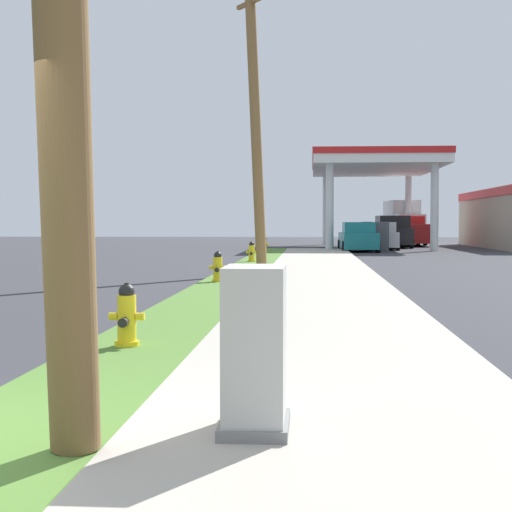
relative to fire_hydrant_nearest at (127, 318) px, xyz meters
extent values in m
cube|color=#A8A093|center=(2.42, -4.31, -0.39)|extent=(3.20, 80.00, 0.12)
cylinder|color=yellow|center=(0.00, 0.01, -0.30)|extent=(0.29, 0.29, 0.06)
cylinder|color=yellow|center=(0.00, 0.01, -0.03)|extent=(0.22, 0.22, 0.60)
sphere|color=black|center=(0.00, 0.01, 0.31)|extent=(0.19, 0.19, 0.19)
cylinder|color=black|center=(0.00, 0.01, 0.39)|extent=(0.06, 0.06, 0.05)
cylinder|color=yellow|center=(-0.16, 0.01, 0.02)|extent=(0.10, 0.09, 0.09)
cylinder|color=yellow|center=(0.16, 0.01, 0.02)|extent=(0.10, 0.09, 0.09)
cylinder|color=black|center=(0.00, -0.16, -0.03)|extent=(0.11, 0.12, 0.11)
cylinder|color=yellow|center=(-0.13, 10.26, -0.30)|extent=(0.29, 0.29, 0.06)
cylinder|color=yellow|center=(-0.13, 10.26, -0.03)|extent=(0.22, 0.22, 0.60)
sphere|color=black|center=(-0.13, 10.26, 0.31)|extent=(0.19, 0.19, 0.19)
cylinder|color=black|center=(-0.13, 10.26, 0.39)|extent=(0.06, 0.06, 0.05)
cylinder|color=yellow|center=(-0.29, 10.26, 0.02)|extent=(0.10, 0.09, 0.09)
cylinder|color=yellow|center=(0.03, 10.26, 0.02)|extent=(0.10, 0.09, 0.09)
cylinder|color=black|center=(-0.13, 10.09, -0.03)|extent=(0.11, 0.12, 0.11)
cylinder|color=yellow|center=(-0.05, 20.33, -0.30)|extent=(0.29, 0.29, 0.06)
cylinder|color=yellow|center=(-0.05, 20.33, -0.03)|extent=(0.22, 0.22, 0.60)
sphere|color=black|center=(-0.05, 20.33, 0.31)|extent=(0.19, 0.19, 0.19)
cylinder|color=black|center=(-0.05, 20.33, 0.39)|extent=(0.06, 0.06, 0.05)
cylinder|color=yellow|center=(-0.21, 20.33, 0.02)|extent=(0.10, 0.09, 0.09)
cylinder|color=yellow|center=(0.11, 20.33, 0.02)|extent=(0.10, 0.09, 0.09)
cylinder|color=black|center=(-0.05, 20.16, -0.03)|extent=(0.11, 0.12, 0.11)
cylinder|color=yellow|center=(-0.13, 29.66, -0.30)|extent=(0.29, 0.29, 0.06)
cylinder|color=yellow|center=(-0.13, 29.66, -0.03)|extent=(0.22, 0.22, 0.60)
sphere|color=black|center=(-0.13, 29.66, 0.31)|extent=(0.19, 0.19, 0.19)
cylinder|color=black|center=(-0.13, 29.66, 0.39)|extent=(0.06, 0.06, 0.05)
cylinder|color=yellow|center=(-0.29, 29.66, 0.02)|extent=(0.10, 0.09, 0.09)
cylinder|color=yellow|center=(0.03, 29.66, 0.02)|extent=(0.10, 0.09, 0.09)
cylinder|color=black|center=(-0.13, 29.49, -0.03)|extent=(0.11, 0.12, 0.11)
cylinder|color=olive|center=(0.45, 15.24, 4.07)|extent=(0.87, 1.06, 8.80)
cube|color=olive|center=(0.24, 15.55, 7.85)|extent=(0.89, 1.22, 0.12)
cube|color=slate|center=(1.77, -3.71, -0.29)|extent=(0.48, 0.71, 0.08)
cube|color=#B7B7B2|center=(1.77, -3.71, 0.25)|extent=(0.42, 0.65, 1.15)
cylinder|color=silver|center=(3.14, 34.96, 1.94)|extent=(0.44, 0.44, 4.76)
cylinder|color=silver|center=(8.82, 34.96, 1.94)|extent=(0.44, 0.44, 4.76)
cylinder|color=silver|center=(3.14, 46.88, 1.94)|extent=(0.44, 0.44, 4.76)
cylinder|color=silver|center=(8.82, 46.88, 1.94)|extent=(0.44, 0.44, 4.76)
cube|color=white|center=(5.98, 40.92, 4.57)|extent=(7.48, 13.72, 0.50)
cube|color=red|center=(5.98, 40.92, 5.00)|extent=(7.58, 13.82, 0.36)
cube|color=#47474C|center=(5.98, 34.96, 0.35)|extent=(0.70, 1.10, 1.60)
cube|color=#47474C|center=(5.98, 46.88, 0.35)|extent=(0.70, 1.10, 1.60)
cube|color=red|center=(12.81, 40.92, 2.86)|extent=(0.50, 15.70, 0.50)
cube|color=#197075|center=(4.65, 33.92, 0.14)|extent=(1.96, 4.55, 0.85)
cube|color=#197075|center=(4.65, 33.70, 0.85)|extent=(1.66, 2.07, 0.56)
cylinder|color=black|center=(3.74, 35.59, -0.15)|extent=(0.24, 0.61, 0.60)
cylinder|color=black|center=(5.45, 35.65, -0.15)|extent=(0.24, 0.61, 0.60)
cylinder|color=black|center=(3.84, 32.20, -0.15)|extent=(0.24, 0.61, 0.60)
cylinder|color=black|center=(5.56, 32.25, -0.15)|extent=(0.24, 0.61, 0.60)
cube|color=#BCBCC1|center=(6.13, 37.42, 0.14)|extent=(1.93, 4.54, 0.85)
cube|color=#BCBCC1|center=(6.12, 37.20, 0.85)|extent=(1.65, 2.07, 0.56)
cylinder|color=black|center=(5.31, 39.14, -0.15)|extent=(0.24, 0.61, 0.60)
cylinder|color=black|center=(7.03, 39.10, -0.15)|extent=(0.24, 0.61, 0.60)
cylinder|color=black|center=(5.22, 35.74, -0.15)|extent=(0.24, 0.61, 0.60)
cylinder|color=black|center=(6.94, 35.70, -0.15)|extent=(0.24, 0.61, 0.60)
cube|color=white|center=(8.66, 48.29, 0.26)|extent=(2.55, 6.55, 1.00)
cube|color=white|center=(8.60, 49.06, 1.71)|extent=(2.30, 4.12, 1.90)
cube|color=white|center=(8.84, 46.25, 1.21)|extent=(2.01, 2.20, 0.90)
cylinder|color=black|center=(9.84, 45.74, -0.07)|extent=(0.28, 0.78, 0.76)
cylinder|color=black|center=(7.95, 45.57, -0.07)|extent=(0.28, 0.78, 0.76)
cylinder|color=black|center=(9.38, 51.02, -0.07)|extent=(0.28, 0.78, 0.76)
cylinder|color=black|center=(7.49, 50.85, -0.07)|extent=(0.28, 0.78, 0.76)
cube|color=black|center=(7.04, 41.31, 0.26)|extent=(2.34, 5.52, 1.00)
cube|color=black|center=(7.10, 40.34, 1.14)|extent=(1.97, 2.17, 0.76)
cube|color=black|center=(6.97, 42.50, 0.88)|extent=(2.06, 3.03, 0.24)
cylinder|color=black|center=(8.13, 39.23, -0.07)|extent=(0.27, 0.77, 0.76)
cylinder|color=black|center=(6.23, 39.11, -0.07)|extent=(0.27, 0.77, 0.76)
cylinder|color=black|center=(7.85, 43.52, -0.07)|extent=(0.27, 0.77, 0.76)
cylinder|color=black|center=(5.96, 43.40, -0.07)|extent=(0.27, 0.77, 0.76)
cube|color=red|center=(8.72, 44.53, 0.26)|extent=(2.45, 5.55, 1.00)
cube|color=red|center=(8.64, 45.50, 1.14)|extent=(2.01, 2.20, 0.76)
cube|color=red|center=(8.82, 43.35, 0.88)|extent=(2.12, 3.06, 0.24)
cylinder|color=black|center=(7.60, 46.60, -0.07)|extent=(0.28, 0.78, 0.76)
cylinder|color=black|center=(9.49, 46.76, -0.07)|extent=(0.28, 0.78, 0.76)
cylinder|color=black|center=(7.96, 42.31, -0.07)|extent=(0.28, 0.78, 0.76)
cylinder|color=black|center=(9.85, 42.47, -0.07)|extent=(0.28, 0.78, 0.76)
camera|label=1|loc=(2.17, -9.26, 1.13)|focal=56.36mm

